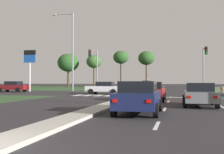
{
  "coord_description": "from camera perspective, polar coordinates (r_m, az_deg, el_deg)",
  "views": [
    {
      "loc": [
        4.26,
        -5.43,
        1.61
      ],
      "look_at": [
        -3.84,
        30.12,
        2.05
      ],
      "focal_mm": 46.96,
      "sensor_mm": 36.0,
      "label": 1
    }
  ],
  "objects": [
    {
      "name": "street_lamp_second",
      "position": [
        36.92,
        -7.97,
        5.5
      ],
      "size": [
        2.65,
        0.52,
        10.01
      ],
      "color": "gray",
      "rests_on": "ground"
    },
    {
      "name": "pedestrian_at_median",
      "position": [
        44.49,
        7.09,
        -1.29
      ],
      "size": [
        0.34,
        0.34,
        1.65
      ],
      "rotation": [
        0.0,
        0.0,
        2.28
      ],
      "color": "#4C4C4C",
      "rests_on": "median_island_far"
    },
    {
      "name": "median_island_far",
      "position": [
        60.6,
        8.8,
        -2.13
      ],
      "size": [
        1.2,
        36.0,
        0.14
      ],
      "primitive_type": "cube",
      "color": "gray",
      "rests_on": "ground"
    },
    {
      "name": "median_island_near",
      "position": [
        17.05,
        -1.71,
        -5.86
      ],
      "size": [
        1.2,
        22.0,
        0.14
      ],
      "primitive_type": "cube",
      "color": "#ADA89E",
      "rests_on": "ground"
    },
    {
      "name": "crosswalk_bar_third",
      "position": [
        31.41,
        -2.63,
        -3.61
      ],
      "size": [
        0.7,
        2.8,
        0.01
      ],
      "primitive_type": "cube",
      "color": "silver",
      "rests_on": "ground"
    },
    {
      "name": "car_white_second",
      "position": [
        34.61,
        -1.52,
        -2.1
      ],
      "size": [
        4.22,
        2.03,
        1.47
      ],
      "rotation": [
        0.0,
        0.0,
        1.57
      ],
      "color": "silver",
      "rests_on": "ground"
    },
    {
      "name": "crosswalk_bar_fifth",
      "position": [
        30.88,
        1.49,
        -3.66
      ],
      "size": [
        0.7,
        2.8,
        0.01
      ],
      "primitive_type": "cube",
      "color": "silver",
      "rests_on": "ground"
    },
    {
      "name": "traffic_signal_far_left",
      "position": [
        42.45,
        -3.42,
        2.77
      ],
      "size": [
        0.32,
        4.03,
        6.15
      ],
      "color": "gray",
      "rests_on": "ground"
    },
    {
      "name": "car_navy_fourth",
      "position": [
        14.18,
        5.18,
        -3.93
      ],
      "size": [
        2.08,
        4.32,
        1.58
      ],
      "color": "#161E47",
      "rests_on": "ground"
    },
    {
      "name": "traffic_signal_far_right",
      "position": [
        40.66,
        17.54,
        2.95
      ],
      "size": [
        0.32,
        4.62,
        6.09
      ],
      "color": "gray",
      "rests_on": "ground"
    },
    {
      "name": "crosswalk_bar_fourth",
      "position": [
        31.12,
        -0.59,
        -3.64
      ],
      "size": [
        0.7,
        2.8,
        0.01
      ],
      "primitive_type": "cube",
      "color": "silver",
      "rests_on": "ground"
    },
    {
      "name": "lane_dash_third",
      "position": [
        22.62,
        10.91,
        -4.74
      ],
      "size": [
        0.14,
        2.0,
        0.01
      ],
      "primitive_type": "cube",
      "color": "silver",
      "rests_on": "ground"
    },
    {
      "name": "car_grey_third",
      "position": [
        19.03,
        16.66,
        -3.24
      ],
      "size": [
        2.02,
        4.27,
        1.46
      ],
      "color": "slate",
      "rests_on": "ground"
    },
    {
      "name": "crosswalk_bar_sixth",
      "position": [
        30.67,
        3.61,
        -3.68
      ],
      "size": [
        0.7,
        2.8,
        0.01
      ],
      "primitive_type": "cube",
      "color": "silver",
      "rests_on": "ground"
    },
    {
      "name": "fuel_price_totem",
      "position": [
        44.49,
        -15.71,
        2.97
      ],
      "size": [
        1.8,
        0.24,
        6.05
      ],
      "color": "silver",
      "rests_on": "ground"
    },
    {
      "name": "crosswalk_bar_second",
      "position": [
        31.74,
        -4.64,
        -3.58
      ],
      "size": [
        0.7,
        2.8,
        0.01
      ],
      "primitive_type": "cube",
      "color": "silver",
      "rests_on": "ground"
    },
    {
      "name": "treeline_near",
      "position": [
        73.95,
        -8.52,
        2.75
      ],
      "size": [
        5.33,
        5.33,
        8.33
      ],
      "color": "#423323",
      "rests_on": "ground"
    },
    {
      "name": "lane_dash_fourth",
      "position": [
        28.6,
        11.31,
        -3.89
      ],
      "size": [
        0.14,
        2.0,
        0.01
      ],
      "primitive_type": "cube",
      "color": "silver",
      "rests_on": "ground"
    },
    {
      "name": "treeline_second",
      "position": [
        70.9,
        -3.54,
        2.98
      ],
      "size": [
        3.69,
        3.69,
        7.76
      ],
      "color": "#423323",
      "rests_on": "ground"
    },
    {
      "name": "lane_dash_near",
      "position": [
        10.69,
        8.72,
        -9.3
      ],
      "size": [
        0.14,
        2.0,
        0.01
      ],
      "primitive_type": "cube",
      "color": "silver",
      "rests_on": "ground"
    },
    {
      "name": "crosswalk_bar_near",
      "position": [
        32.1,
        -6.6,
        -3.55
      ],
      "size": [
        0.7,
        2.8,
        0.01
      ],
      "primitive_type": "cube",
      "color": "silver",
      "rests_on": "ground"
    },
    {
      "name": "car_red_near",
      "position": [
        23.12,
        7.81,
        -2.75
      ],
      "size": [
        2.01,
        4.48,
        1.51
      ],
      "color": "#A31919",
      "rests_on": "ground"
    },
    {
      "name": "stop_bar_near",
      "position": [
        28.48,
        11.91,
        -3.9
      ],
      "size": [
        6.4,
        0.5,
        0.01
      ],
      "primitive_type": "cube",
      "color": "silver",
      "rests_on": "ground"
    },
    {
      "name": "grass_verge_far_left",
      "position": [
        66.94,
        -13.58,
        -2.04
      ],
      "size": [
        35.0,
        35.0,
        0.01
      ],
      "primitive_type": "cube",
      "color": "#2D4C28",
      "rests_on": "ground"
    },
    {
      "name": "treeline_fourth",
      "position": [
        66.66,
        6.7,
        3.64
      ],
      "size": [
        3.69,
        3.69,
        8.25
      ],
      "color": "#423323",
      "rests_on": "ground"
    },
    {
      "name": "car_maroon_fifth",
      "position": [
        43.49,
        -18.77,
        -1.75
      ],
      "size": [
        4.34,
        2.02,
        1.51
      ],
      "rotation": [
        0.0,
        0.0,
        1.57
      ],
      "color": "maroon",
      "rests_on": "ground"
    },
    {
      "name": "ground_plane",
      "position": [
        35.73,
        5.98,
        -3.26
      ],
      "size": [
        200.0,
        200.0,
        0.0
      ],
      "primitive_type": "plane",
      "color": "#282628"
    },
    {
      "name": "lane_dash_second",
      "position": [
        16.64,
        10.21,
        -6.2
      ],
      "size": [
        0.14,
        2.0,
        0.01
      ],
      "primitive_type": "cube",
      "color": "silver",
      "rests_on": "ground"
    },
    {
      "name": "car_blue_sixth",
      "position": [
        61.89,
        6.81,
        -1.41
      ],
      "size": [
        1.99,
        4.4,
        1.61
      ],
      "rotation": [
        0.0,
        0.0,
        3.14
      ],
      "color": "navy",
      "rests_on": "ground"
    },
    {
      "name": "treeline_third",
      "position": [
        73.17,
        1.73,
        3.82
      ],
      "size": [
        3.85,
        3.85,
        9.05
      ],
      "color": "#423323",
      "rests_on": "ground"
    }
  ]
}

